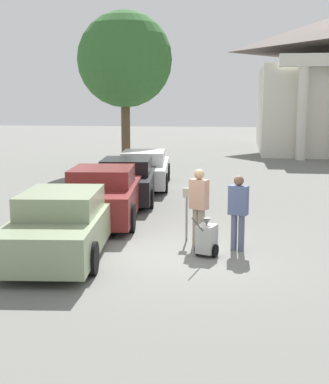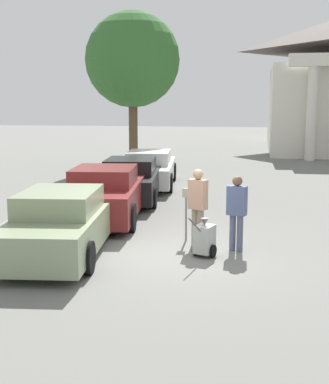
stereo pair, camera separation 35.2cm
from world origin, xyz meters
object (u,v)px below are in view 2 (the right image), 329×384
object	(u,v)px
person_supervisor	(237,209)
parked_car_sage	(62,223)
parking_meter	(186,204)
equipment_cart	(204,239)
parked_car_maroon	(105,195)
person_worker	(198,202)
parked_car_white	(150,169)
parked_car_black	(131,180)

from	to	relation	value
person_supervisor	parked_car_sage	bearing A→B (deg)	27.83
parking_meter	equipment_cart	xyz separation A→B (m)	(0.57, -1.26, -0.51)
person_supervisor	equipment_cart	xyz separation A→B (m)	(-0.66, -0.54, -0.58)
parked_car_maroon	person_supervisor	distance (m)	4.63
person_worker	equipment_cart	bearing A→B (deg)	133.70
parked_car_sage	equipment_cart	xyz separation A→B (m)	(3.13, 0.21, -0.28)
person_worker	person_supervisor	bearing A→B (deg)	-170.81
parked_car_maroon	person_supervisor	world-z (taller)	person_supervisor
parked_car_white	parked_car_black	bearing A→B (deg)	-96.51
parked_car_sage	person_worker	xyz separation A→B (m)	(2.88, 1.05, 0.36)
parked_car_black	person_supervisor	bearing A→B (deg)	-63.21
parked_car_maroon	person_worker	distance (m)	3.73
parking_meter	parked_car_sage	bearing A→B (deg)	-150.09
person_supervisor	person_worker	bearing A→B (deg)	-1.80
person_worker	equipment_cart	world-z (taller)	person_worker
parked_car_maroon	equipment_cart	xyz separation A→B (m)	(3.13, -3.19, -0.33)
parked_car_sage	parking_meter	distance (m)	2.96
person_supervisor	parked_car_white	bearing A→B (deg)	-50.24
person_supervisor	parked_car_black	bearing A→B (deg)	-40.07
parked_car_black	person_worker	world-z (taller)	person_worker
person_worker	person_supervisor	world-z (taller)	person_worker
parked_car_white	person_worker	distance (m)	9.04
parked_car_white	parked_car_sage	bearing A→B (deg)	-96.50
parked_car_white	parking_meter	size ratio (longest dim) A/B	4.16
parking_meter	person_supervisor	distance (m)	1.43
parked_car_black	equipment_cart	xyz separation A→B (m)	(3.13, -6.30, -0.28)
parked_car_black	parking_meter	world-z (taller)	parked_car_black
parking_meter	equipment_cart	bearing A→B (deg)	-65.76
parked_car_black	parked_car_white	world-z (taller)	parked_car_black
parked_car_white	parking_meter	world-z (taller)	parked_car_white
parked_car_maroon	equipment_cart	bearing A→B (deg)	-52.06
parked_car_white	person_supervisor	bearing A→B (deg)	-73.38
parked_car_black	parked_car_white	xyz separation A→B (m)	(0.00, 3.10, -0.00)
parked_car_black	parked_car_white	size ratio (longest dim) A/B	0.92
person_supervisor	equipment_cart	size ratio (longest dim) A/B	1.70
parked_car_sage	parked_car_black	distance (m)	6.51
parked_car_sage	parked_car_black	size ratio (longest dim) A/B	1.04
parked_car_black	person_supervisor	world-z (taller)	person_supervisor
parking_meter	equipment_cart	world-z (taller)	parking_meter
parked_car_sage	parked_car_white	distance (m)	9.61
parked_car_black	parked_car_white	distance (m)	3.10
equipment_cart	parked_car_maroon	bearing A→B (deg)	153.55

